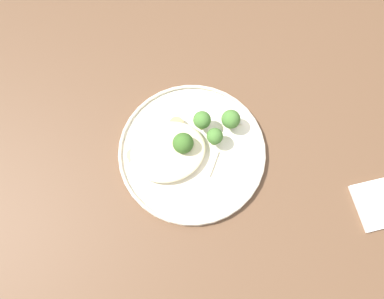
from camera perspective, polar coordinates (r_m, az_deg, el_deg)
The scene contains 15 objects.
ground at distance 1.42m, azimuth 1.95°, elevation -8.50°, with size 6.00×6.00×0.00m, color #665B51.
wooden_dining_table at distance 0.78m, azimuth 3.51°, elevation -0.00°, with size 1.40×1.00×0.74m.
dinner_plate at distance 0.69m, azimuth -0.00°, elevation -0.31°, with size 0.29×0.29×0.02m.
noodle_bed at distance 0.67m, azimuth -3.99°, elevation -0.31°, with size 0.15×0.12×0.03m.
seared_scallop_front_small at distance 0.68m, azimuth -9.46°, elevation -1.20°, with size 0.03×0.03×0.01m.
seared_scallop_half_hidden at distance 0.68m, azimuth -3.79°, elevation -0.05°, with size 0.03×0.03×0.01m.
seared_scallop_large_seared at distance 0.69m, azimuth -2.56°, elevation 4.11°, with size 0.03×0.03×0.01m.
seared_scallop_center_golden at distance 0.67m, azimuth -4.79°, elevation -1.97°, with size 0.03×0.03×0.02m.
seared_scallop_left_edge at distance 0.68m, azimuth -1.79°, elevation 0.41°, with size 0.02×0.02×0.01m.
broccoli_floret_right_tilted at distance 0.65m, azimuth -1.47°, elevation 0.99°, with size 0.04×0.04×0.06m.
broccoli_floret_front_edge at distance 0.66m, azimuth 3.74°, elevation 2.12°, with size 0.03×0.03×0.05m.
broccoli_floret_beside_noodles at distance 0.67m, azimuth 1.65°, elevation 4.81°, with size 0.03×0.03×0.05m.
broccoli_floret_small_sprig at distance 0.68m, azimuth 6.38°, elevation 4.94°, with size 0.04×0.04×0.05m.
onion_sliver_long_sliver at distance 0.71m, azimuth 6.58°, elevation 4.64°, with size 0.04×0.01×0.00m, color silver.
onion_sliver_pale_crescent at distance 0.67m, azimuth 3.46°, elevation -2.33°, with size 0.05×0.01×0.00m, color silver.
Camera 1 is at (-0.12, -0.23, 1.40)m, focal length 32.57 mm.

